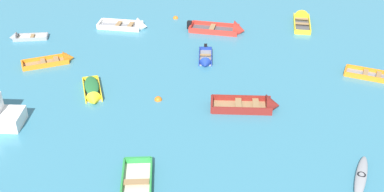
{
  "coord_description": "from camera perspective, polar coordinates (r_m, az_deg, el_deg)",
  "views": [
    {
      "loc": [
        1.06,
        -6.44,
        16.62
      ],
      "look_at": [
        0.0,
        20.27,
        0.15
      ],
      "focal_mm": 47.77,
      "sensor_mm": 36.0,
      "label": 1
    }
  ],
  "objects": [
    {
      "name": "rowboat_yellow_midfield_left",
      "position": [
        32.2,
        -11.04,
        0.45
      ],
      "size": [
        1.84,
        3.34,
        0.94
      ],
      "color": "gray",
      "rests_on": "ground_plane"
    },
    {
      "name": "rowboat_white_outer_left",
      "position": [
        40.99,
        -6.52,
        7.77
      ],
      "size": [
        4.05,
        1.85,
        1.3
      ],
      "color": "gray",
      "rests_on": "ground_plane"
    },
    {
      "name": "mooring_buoy_between_boats_left",
      "position": [
        42.61,
        -1.84,
        8.66
      ],
      "size": [
        0.42,
        0.42,
        0.42
      ],
      "primitive_type": "sphere",
      "color": "orange",
      "rests_on": "ground_plane"
    },
    {
      "name": "rowboat_orange_foreground_center",
      "position": [
        36.74,
        -14.58,
        3.92
      ],
      "size": [
        3.68,
        2.35,
        1.03
      ],
      "color": "#99754C",
      "rests_on": "ground_plane"
    },
    {
      "name": "kayak_grey_outer_right",
      "position": [
        26.61,
        18.36,
        -8.54
      ],
      "size": [
        1.64,
        3.4,
        0.32
      ],
      "color": "gray",
      "rests_on": "ground_plane"
    },
    {
      "name": "rowboat_maroon_far_left",
      "position": [
        30.61,
        7.47,
        -1.07
      ],
      "size": [
        4.1,
        1.47,
        1.3
      ],
      "color": "#99754C",
      "rests_on": "ground_plane"
    },
    {
      "name": "rowboat_grey_far_back",
      "position": [
        41.02,
        -18.65,
        6.19
      ],
      "size": [
        2.96,
        1.3,
        0.85
      ],
      "color": "beige",
      "rests_on": "ground_plane"
    },
    {
      "name": "rowboat_orange_near_right",
      "position": [
        35.71,
        20.41,
        2.03
      ],
      "size": [
        3.46,
        2.17,
        1.07
      ],
      "color": "gray",
      "rests_on": "ground_plane"
    },
    {
      "name": "rowboat_deep_blue_back_row_right",
      "position": [
        35.5,
        1.5,
        3.96
      ],
      "size": [
        0.94,
        2.94,
        0.83
      ],
      "color": "gray",
      "rests_on": "ground_plane"
    },
    {
      "name": "rowboat_red_midfield_right",
      "position": [
        40.13,
        4.13,
        7.38
      ],
      "size": [
        4.63,
        2.19,
        1.44
      ],
      "color": "#4C4C51",
      "rests_on": "ground_plane"
    },
    {
      "name": "mooring_buoy_outer_edge",
      "position": [
        31.37,
        -3.79,
        -0.44
      ],
      "size": [
        0.47,
        0.47,
        0.47
      ],
      "primitive_type": "sphere",
      "color": "orange",
      "rests_on": "ground_plane"
    },
    {
      "name": "rowboat_yellow_cluster_inner",
      "position": [
        43.12,
        12.12,
        8.47
      ],
      "size": [
        1.62,
        4.04,
        1.14
      ],
      "color": "#4C4C51",
      "rests_on": "ground_plane"
    }
  ]
}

